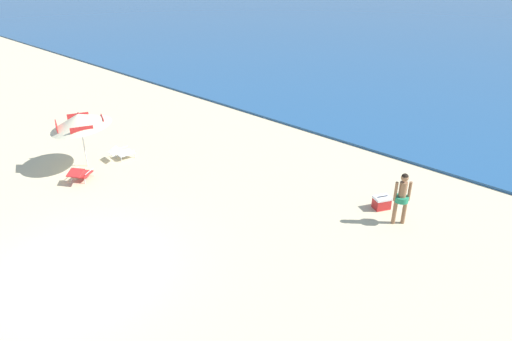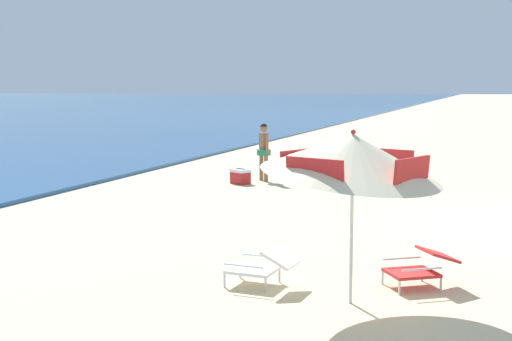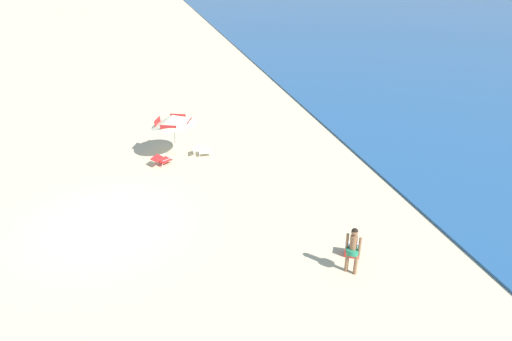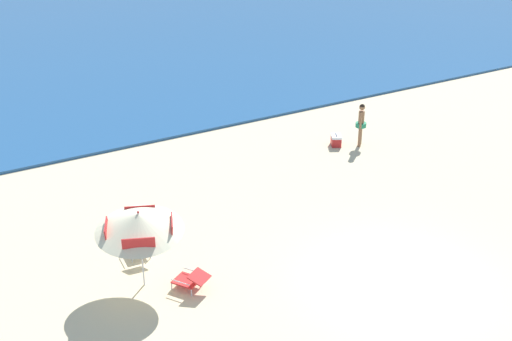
% 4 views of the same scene
% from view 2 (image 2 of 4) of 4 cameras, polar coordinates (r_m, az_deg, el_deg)
% --- Properties ---
extents(beach_umbrella_striped_main, '(2.83, 2.85, 2.14)m').
position_cam_2_polar(beach_umbrella_striped_main, '(7.98, 8.11, 1.27)').
color(beach_umbrella_striped_main, silver).
rests_on(beach_umbrella_striped_main, ground).
extents(lounge_chair_under_umbrella, '(0.90, 1.01, 0.50)m').
position_cam_2_polar(lounge_chair_under_umbrella, '(9.07, 13.63, -7.80)').
color(lounge_chair_under_umbrella, red).
rests_on(lounge_chair_under_umbrella, ground).
extents(lounge_chair_beside_umbrella, '(0.63, 0.93, 0.52)m').
position_cam_2_polar(lounge_chair_beside_umbrella, '(8.88, 0.52, -7.95)').
color(lounge_chair_beside_umbrella, white).
rests_on(lounge_chair_beside_umbrella, ground).
extents(person_standing_near_shore, '(0.39, 0.39, 1.60)m').
position_cam_2_polar(person_standing_near_shore, '(18.91, 0.65, 1.91)').
color(person_standing_near_shore, '#8C6042').
rests_on(person_standing_near_shore, ground).
extents(cooler_box, '(0.55, 0.60, 0.43)m').
position_cam_2_polar(cooler_box, '(18.39, -1.32, -0.50)').
color(cooler_box, red).
rests_on(cooler_box, ground).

